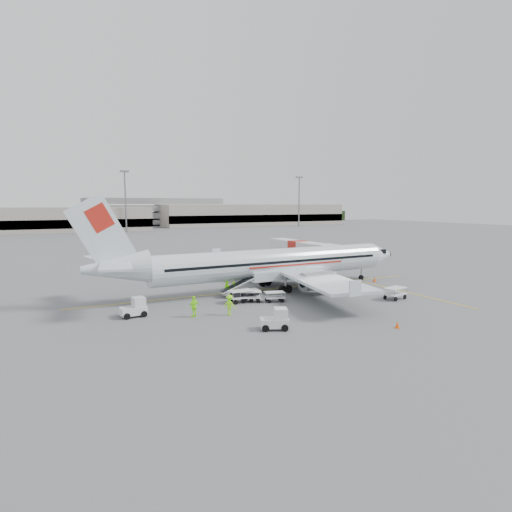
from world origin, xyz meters
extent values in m
plane|color=#56595B|center=(0.00, 0.00, 0.00)|extent=(360.00, 360.00, 0.00)
cube|color=yellow|center=(0.00, 0.00, 0.01)|extent=(44.00, 0.20, 0.01)
cube|color=yellow|center=(14.00, -8.00, 0.01)|extent=(0.20, 20.00, 0.01)
cone|color=#FF4A03|center=(15.35, -2.04, 0.33)|extent=(0.41, 0.41, 0.66)
cone|color=#FF4A03|center=(-3.38, 15.81, 0.34)|extent=(0.42, 0.42, 0.68)
cone|color=#FF4A03|center=(2.33, -19.07, 0.30)|extent=(0.36, 0.36, 0.59)
imported|color=#81E111|center=(-4.51, -1.50, 0.79)|extent=(0.67, 0.54, 1.59)
imported|color=#81E111|center=(-5.31, -1.50, 0.84)|extent=(1.03, 1.01, 1.67)
imported|color=#81E111|center=(-8.26, -9.00, 0.94)|extent=(1.29, 1.38, 1.87)
imported|color=#81E111|center=(-11.39, -8.23, 0.96)|extent=(1.22, 0.86, 1.92)
camera|label=1|loc=(-23.33, -44.21, 10.07)|focal=30.00mm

